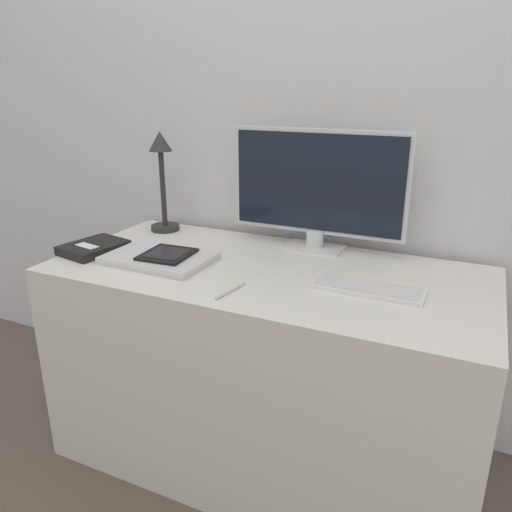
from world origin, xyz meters
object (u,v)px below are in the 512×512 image
Objects in this scene: desk_lamp at (162,172)px; notebook at (94,248)px; monitor at (317,188)px; pen at (231,290)px; keyboard at (368,288)px; ereader at (167,254)px; laptop at (159,258)px.

desk_lamp is 0.40m from notebook.
monitor is 0.79m from notebook.
notebook reaches higher than pen.
notebook is at bearing -102.29° from desk_lamp.
notebook is 0.60m from pen.
pen is at bearing -40.13° from desk_lamp.
monitor reaches higher than desk_lamp.
desk_lamp is 0.71m from pen.
pen is (-0.09, -0.46, -0.21)m from monitor.
keyboard is (0.25, -0.28, -0.21)m from monitor.
ereader is at bearing -139.87° from monitor.
monitor is 3.58× the size of ereader.
notebook is at bearing -153.05° from monitor.
notebook is (-0.07, -0.33, -0.22)m from desk_lamp.
ereader is at bearing -175.90° from keyboard.
laptop is 0.03m from ereader.
laptop is 0.89× the size of desk_lamp.
desk_lamp is at bearing 163.06° from keyboard.
ereader reaches higher than pen.
laptop is 0.26m from notebook.
laptop is 0.43m from desk_lamp.
ereader is (-0.39, -0.33, -0.19)m from monitor.
keyboard is 1.84× the size of ereader.
monitor reaches higher than pen.
laptop reaches higher than keyboard.
monitor is at bearing 40.13° from ereader.
laptop is at bearing -141.58° from monitor.
keyboard is 0.82× the size of desk_lamp.
desk_lamp is (-0.86, 0.26, 0.22)m from keyboard.
keyboard is 0.93m from desk_lamp.
notebook reaches higher than keyboard.
pen is (0.52, -0.44, -0.23)m from desk_lamp.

